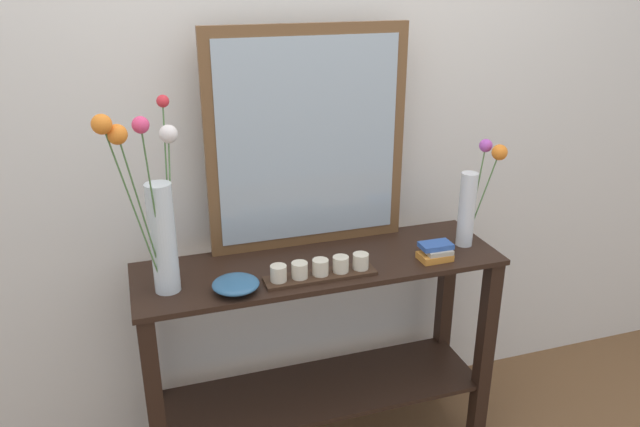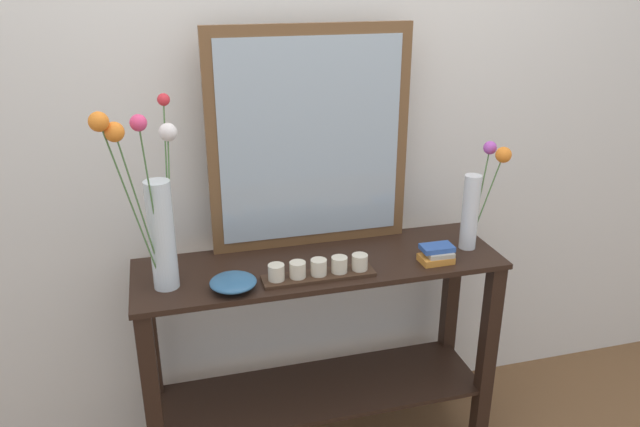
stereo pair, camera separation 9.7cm
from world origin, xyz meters
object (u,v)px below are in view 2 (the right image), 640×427
object	(u,v)px
console_table	(320,336)
mirror_leaning	(310,140)
vase_right	(476,200)
decorative_bowl	(233,282)
candle_tray	(319,270)
tall_vase_left	(156,213)
book_stack	(437,254)

from	to	relation	value
console_table	mirror_leaning	xyz separation A→B (m)	(0.01, 0.17, 0.72)
vase_right	decorative_bowl	size ratio (longest dim) A/B	2.63
candle_tray	tall_vase_left	bearing A→B (deg)	173.53
mirror_leaning	decorative_bowl	size ratio (longest dim) A/B	5.24
tall_vase_left	console_table	bearing A→B (deg)	5.81
candle_tray	book_stack	bearing A→B (deg)	1.02
candle_tray	decorative_bowl	bearing A→B (deg)	-178.63
mirror_leaning	decorative_bowl	bearing A→B (deg)	-139.33
tall_vase_left	candle_tray	size ratio (longest dim) A/B	1.61
mirror_leaning	vase_right	size ratio (longest dim) A/B	1.99
tall_vase_left	vase_right	world-z (taller)	tall_vase_left
vase_right	book_stack	bearing A→B (deg)	-157.70
console_table	decorative_bowl	bearing A→B (deg)	-159.77
vase_right	console_table	bearing A→B (deg)	176.74
vase_right	book_stack	size ratio (longest dim) A/B	3.30
console_table	tall_vase_left	bearing A→B (deg)	-174.19
mirror_leaning	book_stack	size ratio (longest dim) A/B	6.58
tall_vase_left	decorative_bowl	bearing A→B (deg)	-16.49
console_table	tall_vase_left	xyz separation A→B (m)	(-0.55, -0.06, 0.59)
mirror_leaning	book_stack	bearing A→B (deg)	-34.78
candle_tray	decorative_bowl	distance (m)	0.30
tall_vase_left	candle_tray	distance (m)	0.57
vase_right	book_stack	distance (m)	0.25
console_table	vase_right	xyz separation A→B (m)	(0.59, -0.03, 0.51)
tall_vase_left	vase_right	distance (m)	1.14
mirror_leaning	candle_tray	size ratio (longest dim) A/B	2.09
vase_right	book_stack	xyz separation A→B (m)	(-0.18, -0.07, -0.16)
vase_right	decorative_bowl	bearing A→B (deg)	-174.51
decorative_bowl	book_stack	distance (m)	0.74
console_table	vase_right	bearing A→B (deg)	-3.26
decorative_bowl	console_table	bearing A→B (deg)	20.23
mirror_leaning	book_stack	distance (m)	0.62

